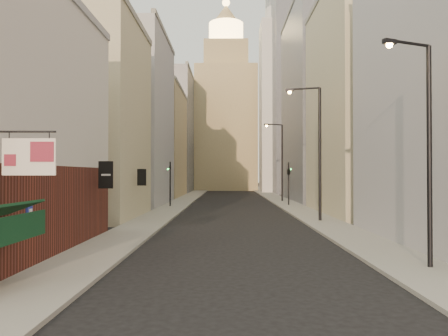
# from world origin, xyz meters

# --- Properties ---
(ground) EXTENTS (360.00, 360.00, 0.00)m
(ground) POSITION_xyz_m (0.00, 0.00, 0.00)
(ground) COLOR black
(ground) RESTS_ON ground
(sidewalk_left) EXTENTS (3.00, 140.00, 0.15)m
(sidewalk_left) POSITION_xyz_m (-6.50, 55.00, 0.07)
(sidewalk_left) COLOR gray
(sidewalk_left) RESTS_ON ground
(sidewalk_right) EXTENTS (3.00, 140.00, 0.15)m
(sidewalk_right) POSITION_xyz_m (6.50, 55.00, 0.07)
(sidewalk_right) COLOR gray
(sidewalk_right) RESTS_ON ground
(left_bldg_beige) EXTENTS (8.00, 12.00, 16.00)m
(left_bldg_beige) POSITION_xyz_m (-12.00, 26.00, 8.00)
(left_bldg_beige) COLOR tan
(left_bldg_beige) RESTS_ON ground
(left_bldg_grey) EXTENTS (8.00, 16.00, 20.00)m
(left_bldg_grey) POSITION_xyz_m (-12.00, 42.00, 10.00)
(left_bldg_grey) COLOR #A3A2A8
(left_bldg_grey) RESTS_ON ground
(left_bldg_tan) EXTENTS (8.00, 18.00, 17.00)m
(left_bldg_tan) POSITION_xyz_m (-12.00, 60.00, 8.50)
(left_bldg_tan) COLOR tan
(left_bldg_tan) RESTS_ON ground
(left_bldg_wingrid) EXTENTS (8.00, 20.00, 24.00)m
(left_bldg_wingrid) POSITION_xyz_m (-12.00, 80.00, 12.00)
(left_bldg_wingrid) COLOR gray
(left_bldg_wingrid) RESTS_ON ground
(right_bldg_beige) EXTENTS (8.00, 16.00, 20.00)m
(right_bldg_beige) POSITION_xyz_m (12.00, 30.00, 10.00)
(right_bldg_beige) COLOR tan
(right_bldg_beige) RESTS_ON ground
(right_bldg_wingrid) EXTENTS (8.00, 20.00, 26.00)m
(right_bldg_wingrid) POSITION_xyz_m (12.00, 50.00, 13.00)
(right_bldg_wingrid) COLOR gray
(right_bldg_wingrid) RESTS_ON ground
(highrise) EXTENTS (21.00, 23.00, 51.20)m
(highrise) POSITION_xyz_m (18.00, 78.00, 25.66)
(highrise) COLOR gray
(highrise) RESTS_ON ground
(clock_tower) EXTENTS (14.00, 14.00, 44.90)m
(clock_tower) POSITION_xyz_m (-1.00, 92.00, 17.63)
(clock_tower) COLOR tan
(clock_tower) RESTS_ON ground
(white_tower) EXTENTS (8.00, 8.00, 41.50)m
(white_tower) POSITION_xyz_m (10.00, 78.00, 18.61)
(white_tower) COLOR silver
(white_tower) RESTS_ON ground
(streetlamp_near) EXTENTS (2.12, 1.01, 8.54)m
(streetlamp_near) POSITION_xyz_m (6.81, 6.52, 4.88)
(streetlamp_near) COLOR black
(streetlamp_near) RESTS_ON ground
(streetlamp_mid) EXTENTS (2.64, 0.90, 10.26)m
(streetlamp_mid) POSITION_xyz_m (6.13, 23.22, 5.86)
(streetlamp_mid) COLOR black
(streetlamp_mid) RESTS_ON ground
(streetlamp_far) EXTENTS (2.54, 1.13, 10.16)m
(streetlamp_far) POSITION_xyz_m (6.27, 46.96, 5.80)
(streetlamp_far) COLOR black
(streetlamp_far) RESTS_ON ground
(traffic_light_left) EXTENTS (0.56, 0.46, 5.00)m
(traffic_light_left) POSITION_xyz_m (-6.91, 37.85, 3.68)
(traffic_light_left) COLOR black
(traffic_light_left) RESTS_ON ground
(traffic_light_right) EXTENTS (0.64, 0.62, 5.00)m
(traffic_light_right) POSITION_xyz_m (6.31, 39.64, 3.84)
(traffic_light_right) COLOR black
(traffic_light_right) RESTS_ON ground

